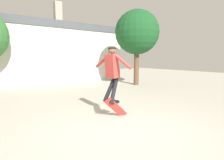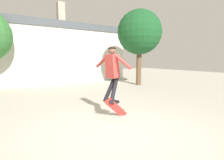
{
  "view_description": "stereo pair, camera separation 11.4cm",
  "coord_description": "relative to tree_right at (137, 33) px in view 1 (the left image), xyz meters",
  "views": [
    {
      "loc": [
        -2.31,
        -3.1,
        1.65
      ],
      "look_at": [
        0.4,
        0.85,
        1.06
      ],
      "focal_mm": 28.0,
      "sensor_mm": 36.0,
      "label": 1
    },
    {
      "loc": [
        -2.22,
        -3.16,
        1.65
      ],
      "look_at": [
        0.4,
        0.85,
        1.06
      ],
      "focal_mm": 28.0,
      "sensor_mm": 36.0,
      "label": 2
    }
  ],
  "objects": [
    {
      "name": "ground_plane",
      "position": [
        -5.18,
        -5.08,
        -3.23
      ],
      "size": [
        40.0,
        40.0,
        0.0
      ],
      "primitive_type": "plane",
      "color": "#B2AD9E"
    },
    {
      "name": "skateboard_flipping",
      "position": [
        -4.7,
        -4.32,
        -2.96
      ],
      "size": [
        0.78,
        0.24,
        0.71
      ],
      "rotation": [
        0.0,
        0.0,
        0.12
      ],
      "color": "red"
    },
    {
      "name": "tree_right",
      "position": [
        0.0,
        0.0,
        0.0
      ],
      "size": [
        2.71,
        2.71,
        4.61
      ],
      "color": "brown",
      "rests_on": "ground_plane"
    },
    {
      "name": "skater",
      "position": [
        -4.78,
        -4.23,
        -1.88
      ],
      "size": [
        0.46,
        1.37,
        1.58
      ],
      "rotation": [
        0.0,
        0.0,
        0.16
      ],
      "color": "#B23833"
    },
    {
      "name": "building_backdrop",
      "position": [
        -5.16,
        3.31,
        -1.1
      ],
      "size": [
        13.13,
        0.52,
        5.22
      ],
      "color": "beige",
      "rests_on": "ground_plane"
    }
  ]
}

